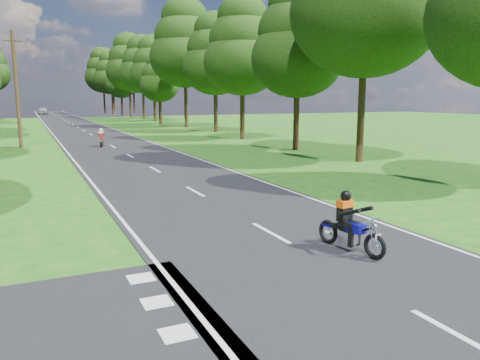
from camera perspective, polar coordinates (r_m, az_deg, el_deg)
name	(u,v)px	position (r m, az deg, el deg)	size (l,w,h in m)	color
ground	(313,257)	(10.74, 8.87, -9.23)	(160.00, 160.00, 0.00)	#165613
main_road	(78,127)	(58.79, -19.17, 6.09)	(7.00, 140.00, 0.02)	black
road_markings	(78,128)	(56.92, -19.12, 6.00)	(7.40, 140.00, 0.01)	silver
treeline	(77,62)	(69.01, -19.22, 13.46)	(40.00, 115.35, 14.78)	black
telegraph_pole	(17,89)	(36.42, -25.58, 9.97)	(1.20, 0.26, 8.00)	#382616
rider_near_blue	(351,221)	(11.04, 13.39, -4.94)	(0.56, 1.68, 1.40)	#0F0D93
rider_far_red	(101,137)	(34.95, -16.56, 4.99)	(0.53, 1.59, 1.32)	#B6200E
distant_car	(43,111)	(105.43, -22.88, 7.79)	(1.74, 4.32, 1.47)	#B8BBC0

